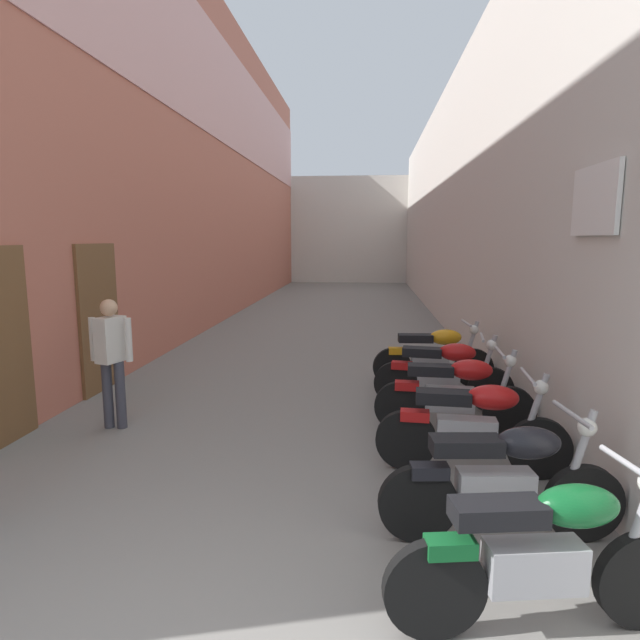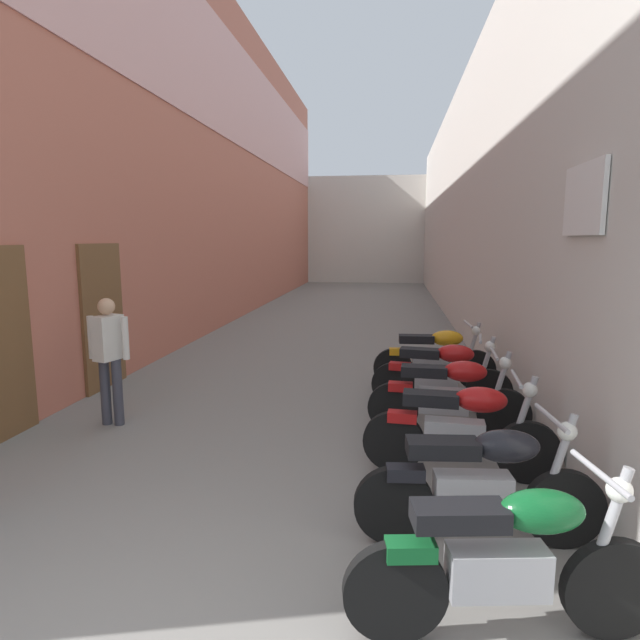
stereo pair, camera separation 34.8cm
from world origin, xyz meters
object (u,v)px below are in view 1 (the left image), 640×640
Objects in this scene: motorcycle_sixth at (434,355)px; pedestrian_mid_alley at (112,354)px; motorcycle_nearest at (545,552)px; motorcycle_second at (503,478)px; motorcycle_fourth at (455,393)px; motorcycle_third at (473,425)px; motorcycle_fifth at (444,372)px.

pedestrian_mid_alley is at bearing -151.82° from motorcycle_sixth.
pedestrian_mid_alley reaches higher than motorcycle_nearest.
motorcycle_sixth is at bearing 28.18° from pedestrian_mid_alley.
motorcycle_second and motorcycle_fourth have the same top height.
motorcycle_second is at bearing -90.00° from motorcycle_fourth.
motorcycle_nearest is 0.99× the size of motorcycle_third.
motorcycle_second is at bearing -26.99° from pedestrian_mid_alley.
pedestrian_mid_alley is at bearing 167.36° from motorcycle_third.
motorcycle_sixth is (0.00, 4.24, 0.00)m from motorcycle_second.
motorcycle_fourth is (0.00, 2.22, 0.00)m from motorcycle_second.
pedestrian_mid_alley reaches higher than motorcycle_sixth.
motorcycle_second is 1.16m from motorcycle_third.
motorcycle_second and motorcycle_sixth have the same top height.
pedestrian_mid_alley is (-4.06, -2.18, 0.42)m from motorcycle_sixth.
motorcycle_third is 1.01× the size of motorcycle_fifth.
motorcycle_second and motorcycle_third have the same top height.
motorcycle_nearest and motorcycle_fifth have the same top height.
motorcycle_third is 1.07m from motorcycle_fourth.
motorcycle_third is 4.18m from pedestrian_mid_alley.
motorcycle_second is 4.24m from motorcycle_sixth.
motorcycle_sixth is (0.00, 2.02, 0.00)m from motorcycle_fourth.
pedestrian_mid_alley reaches higher than motorcycle_second.
motorcycle_sixth is 4.63m from pedestrian_mid_alley.
motorcycle_nearest is 0.94m from motorcycle_second.
motorcycle_fourth is 1.01× the size of motorcycle_fifth.
motorcycle_third and motorcycle_fourth have the same top height.
motorcycle_nearest and motorcycle_sixth have the same top height.
motorcycle_third is at bearing -90.00° from motorcycle_sixth.
motorcycle_nearest is 1.00× the size of motorcycle_fifth.
motorcycle_third and motorcycle_fifth have the same top height.
motorcycle_fifth is 4.23m from pedestrian_mid_alley.
motorcycle_fifth is at bearing 90.00° from motorcycle_nearest.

